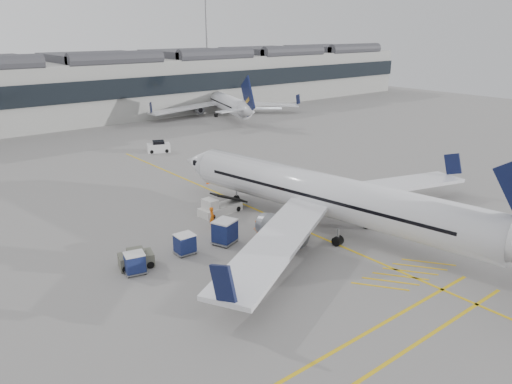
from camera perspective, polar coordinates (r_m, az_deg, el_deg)
ground at (r=36.48m, az=-1.84°, el=-9.96°), size 220.00×220.00×0.00m
apron_markings at (r=49.29m, az=0.36°, el=-2.17°), size 0.25×60.00×0.01m
airliner_main at (r=44.05m, az=9.25°, el=-0.71°), size 35.62×39.22×10.49m
airliner_far at (r=103.51m, az=-3.72°, el=10.25°), size 30.21×33.51×9.20m
belt_loader at (r=48.55m, az=-4.22°, el=-1.76°), size 5.37×2.12×2.16m
baggage_cart_a at (r=42.13m, az=1.88°, el=-4.52°), size 2.00×1.83×1.72m
baggage_cart_b at (r=40.33m, az=-8.14°, el=-5.84°), size 1.63×1.36×1.67m
baggage_cart_c at (r=41.79m, az=-3.59°, el=-4.48°), size 2.39×2.19×2.05m
baggage_cart_d at (r=37.97m, az=-13.68°, el=-7.86°), size 1.78×1.58×1.61m
ramp_agent_a at (r=45.05m, az=-5.03°, el=-2.93°), size 0.81×0.86×1.98m
ramp_agent_b at (r=42.89m, az=0.06°, el=-4.26°), size 0.98×0.94×1.60m
pushback_tug at (r=39.05m, az=-13.54°, el=-7.46°), size 2.84×2.14×1.42m
safety_cone_nose at (r=58.00m, az=-5.54°, el=1.22°), size 0.39×0.39×0.54m
safety_cone_engine at (r=48.12m, az=6.41°, el=-2.48°), size 0.38×0.38×0.53m
service_van_right at (r=73.76m, az=-11.07°, el=5.06°), size 3.58×2.72×1.65m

